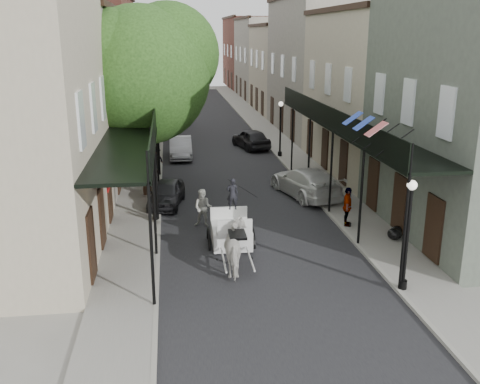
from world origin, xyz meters
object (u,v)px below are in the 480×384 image
object	(u,v)px
lamppost_left	(154,178)
car_left_near	(166,193)
tree_near	(150,69)
car_right_near	(306,182)
pedestrian_walking	(203,208)
horse	(238,248)
carriage	(230,215)
car_right_far	(251,139)
tree_far	(155,66)
lamppost_right_near	(407,234)
pedestrian_sidewalk_right	(347,207)
pedestrian_sidewalk_left	(156,160)
car_left_far	(175,118)
lamppost_right_far	(280,128)
car_left_mid	(181,148)

from	to	relation	value
lamppost_left	car_left_near	bearing A→B (deg)	77.99
tree_near	car_right_near	xyz separation A→B (m)	(7.80, -1.18, -5.74)
tree_near	pedestrian_walking	bearing A→B (deg)	-66.48
horse	carriage	bearing A→B (deg)	-90.00
car_right_far	tree_far	bearing A→B (deg)	-36.64
tree_near	car_left_near	world-z (taller)	tree_near
lamppost_right_near	car_right_near	bearing A→B (deg)	92.60
pedestrian_sidewalk_right	car_right_near	distance (m)	4.98
pedestrian_sidewalk_left	car_left_near	size ratio (longest dim) A/B	0.43
tree_far	carriage	xyz separation A→B (m)	(3.21, -21.07, -4.67)
lamppost_right_near	car_left_far	xyz separation A→B (m)	(-6.93, 34.17, -1.36)
car_left_near	lamppost_right_near	bearing A→B (deg)	-42.78
lamppost_right_far	pedestrian_sidewalk_right	bearing A→B (deg)	-89.59
pedestrian_walking	pedestrian_sidewalk_right	xyz separation A→B (m)	(6.20, -1.07, 0.14)
tree_near	car_right_far	world-z (taller)	tree_near
lamppost_left	car_left_mid	world-z (taller)	lamppost_left
horse	car_right_near	distance (m)	9.86
car_right_near	pedestrian_walking	bearing A→B (deg)	20.93
carriage	horse	bearing A→B (deg)	-90.00
car_right_far	carriage	bearing A→B (deg)	64.69
lamppost_right_far	car_right_near	bearing A→B (deg)	-93.18
horse	pedestrian_sidewalk_left	distance (m)	14.56
pedestrian_walking	pedestrian_sidewalk_left	world-z (taller)	pedestrian_walking
lamppost_left	pedestrian_sidewalk_left	world-z (taller)	lamppost_left
lamppost_right_near	horse	xyz separation A→B (m)	(-5.18, 2.32, -1.15)
lamppost_right_near	car_left_far	world-z (taller)	lamppost_right_near
horse	car_right_far	world-z (taller)	horse
pedestrian_sidewalk_right	lamppost_right_far	bearing A→B (deg)	20.49
tree_far	pedestrian_sidewalk_right	world-z (taller)	tree_far
car_left_near	car_right_near	size ratio (longest dim) A/B	0.71
pedestrian_sidewalk_left	lamppost_left	bearing A→B (deg)	48.58
carriage	car_left_mid	bearing A→B (deg)	96.67
tree_near	horse	xyz separation A→B (m)	(3.11, -9.86, -5.59)
tree_near	car_left_near	xyz separation A→B (m)	(0.60, -1.83, -5.86)
lamppost_right_near	lamppost_left	xyz separation A→B (m)	(-8.20, 8.00, 0.00)
horse	pedestrian_walking	distance (m)	4.89
carriage	pedestrian_sidewalk_right	distance (m)	5.33
lamppost_left	pedestrian_walking	size ratio (longest dim) A/B	2.19
tree_far	horse	world-z (taller)	tree_far
lamppost_right_near	car_left_near	bearing A→B (deg)	126.65
car_left_mid	car_right_far	size ratio (longest dim) A/B	0.99
lamppost_right_far	car_left_far	bearing A→B (deg)	116.06
pedestrian_sidewalk_left	lamppost_right_near	bearing A→B (deg)	74.55
lamppost_right_far	pedestrian_sidewalk_right	xyz separation A→B (m)	(0.10, -13.94, -1.07)
carriage	car_right_far	distance (m)	18.58
tree_far	car_left_mid	xyz separation A→B (m)	(1.61, -5.28, -5.14)
tree_near	car_right_near	size ratio (longest dim) A/B	1.86
tree_far	lamppost_right_far	bearing A→B (deg)	-36.51
pedestrian_sidewalk_right	car_left_far	xyz separation A→B (m)	(-7.03, 28.11, -0.29)
car_left_near	pedestrian_sidewalk_left	bearing A→B (deg)	106.11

